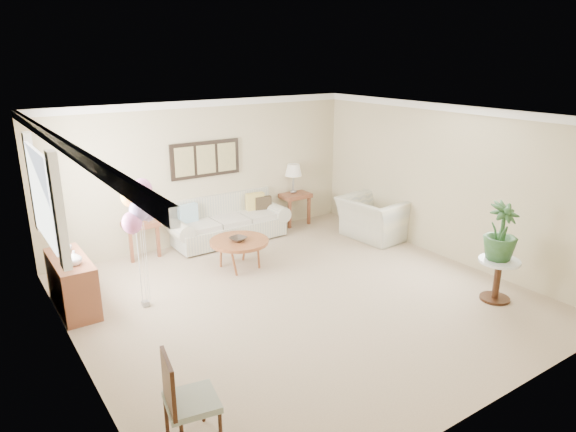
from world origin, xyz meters
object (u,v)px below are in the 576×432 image
at_px(balloon_cluster, 138,206).
at_px(accent_chair, 184,398).
at_px(coffee_table, 239,242).
at_px(armchair, 375,218).
at_px(sofa, 227,223).

bearing_deg(balloon_cluster, accent_chair, -102.51).
distance_m(coffee_table, balloon_cluster, 2.06).
bearing_deg(balloon_cluster, armchair, 3.72).
xyz_separation_m(armchair, balloon_cluster, (-4.58, -0.30, 1.06)).
bearing_deg(armchair, coffee_table, 82.60).
bearing_deg(balloon_cluster, sofa, 38.93).
bearing_deg(sofa, accent_chair, -121.68).
height_order(coffee_table, accent_chair, accent_chair).
bearing_deg(accent_chair, balloon_cluster, 77.49).
height_order(armchair, accent_chair, accent_chair).
distance_m(sofa, balloon_cluster, 3.03).
height_order(sofa, accent_chair, accent_chair).
bearing_deg(coffee_table, sofa, 70.69).
bearing_deg(balloon_cluster, coffee_table, 14.88).
height_order(armchair, balloon_cluster, balloon_cluster).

